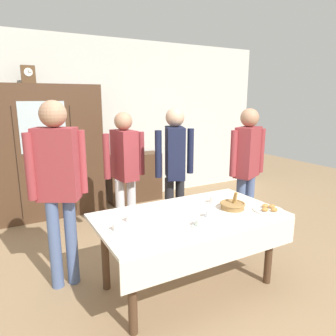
% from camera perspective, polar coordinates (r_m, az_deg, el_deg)
% --- Properties ---
extents(ground_plane, '(12.00, 12.00, 0.00)m').
position_cam_1_polar(ground_plane, '(3.33, 1.75, -19.05)').
color(ground_plane, '#997A56').
rests_on(ground_plane, ground).
extents(back_wall, '(6.40, 0.10, 2.70)m').
position_cam_1_polar(back_wall, '(5.30, -12.95, 8.07)').
color(back_wall, silver).
rests_on(back_wall, ground).
extents(dining_table, '(1.68, 0.94, 0.72)m').
position_cam_1_polar(dining_table, '(2.86, 4.25, -10.53)').
color(dining_table, '#4C3321').
rests_on(dining_table, ground).
extents(wall_cabinet, '(1.68, 0.46, 1.95)m').
position_cam_1_polar(wall_cabinet, '(4.88, -21.96, 2.64)').
color(wall_cabinet, '#4C3321').
rests_on(wall_cabinet, ground).
extents(mantel_clock, '(0.18, 0.11, 0.24)m').
position_cam_1_polar(mantel_clock, '(4.82, -24.33, 15.40)').
color(mantel_clock, brown).
rests_on(mantel_clock, wall_cabinet).
extents(bookshelf_low, '(0.91, 0.35, 0.82)m').
position_cam_1_polar(bookshelf_low, '(5.40, -6.18, -1.72)').
color(bookshelf_low, '#4C3321').
rests_on(bookshelf_low, ground).
extents(book_stack, '(0.17, 0.20, 0.13)m').
position_cam_1_polar(book_stack, '(5.30, -6.30, 3.22)').
color(book_stack, '#3D754C').
rests_on(book_stack, bookshelf_low).
extents(tea_cup_center, '(0.13, 0.13, 0.06)m').
position_cam_1_polar(tea_cup_center, '(3.15, 8.40, -5.92)').
color(tea_cup_center, white).
rests_on(tea_cup_center, dining_table).
extents(tea_cup_mid_left, '(0.13, 0.13, 0.06)m').
position_cam_1_polar(tea_cup_mid_left, '(2.78, 7.68, -8.52)').
color(tea_cup_mid_left, white).
rests_on(tea_cup_mid_left, dining_table).
extents(tea_cup_back_edge, '(0.13, 0.13, 0.06)m').
position_cam_1_polar(tea_cup_back_edge, '(2.69, -6.93, -9.28)').
color(tea_cup_back_edge, white).
rests_on(tea_cup_back_edge, dining_table).
extents(tea_cup_far_left, '(0.13, 0.13, 0.06)m').
position_cam_1_polar(tea_cup_far_left, '(2.59, 5.88, -10.05)').
color(tea_cup_far_left, silver).
rests_on(tea_cup_far_left, dining_table).
extents(tea_cup_mid_right, '(0.13, 0.13, 0.06)m').
position_cam_1_polar(tea_cup_mid_right, '(2.53, -9.28, -10.75)').
color(tea_cup_mid_right, white).
rests_on(tea_cup_mid_right, dining_table).
extents(bread_basket, '(0.24, 0.24, 0.16)m').
position_cam_1_polar(bread_basket, '(3.03, 11.78, -6.70)').
color(bread_basket, '#9E7542').
rests_on(bread_basket, dining_table).
extents(pastry_plate, '(0.28, 0.28, 0.05)m').
position_cam_1_polar(pastry_plate, '(3.07, 18.04, -7.25)').
color(pastry_plate, white).
rests_on(pastry_plate, dining_table).
extents(spoon_mid_right, '(0.12, 0.02, 0.01)m').
position_cam_1_polar(spoon_mid_right, '(2.44, 1.54, -12.16)').
color(spoon_mid_right, silver).
rests_on(spoon_mid_right, dining_table).
extents(spoon_far_left, '(0.12, 0.02, 0.01)m').
position_cam_1_polar(spoon_far_left, '(3.26, 14.54, -6.02)').
color(spoon_far_left, silver).
rests_on(spoon_far_left, dining_table).
extents(spoon_near_left, '(0.12, 0.02, 0.01)m').
position_cam_1_polar(spoon_near_left, '(2.94, -5.09, -7.74)').
color(spoon_near_left, silver).
rests_on(spoon_near_left, dining_table).
extents(person_by_cabinet, '(0.52, 0.38, 1.60)m').
position_cam_1_polar(person_by_cabinet, '(3.78, -7.97, 0.63)').
color(person_by_cabinet, silver).
rests_on(person_by_cabinet, ground).
extents(person_beside_shelf, '(0.52, 0.33, 1.64)m').
position_cam_1_polar(person_beside_shelf, '(3.90, 14.35, 1.15)').
color(person_beside_shelf, slate).
rests_on(person_beside_shelf, ground).
extents(person_behind_table_right, '(0.52, 0.41, 1.65)m').
position_cam_1_polar(person_behind_table_right, '(3.71, 1.26, 1.06)').
color(person_behind_table_right, '#232328').
rests_on(person_behind_table_right, ground).
extents(person_near_right_end, '(0.52, 0.35, 1.74)m').
position_cam_1_polar(person_near_right_end, '(2.93, -19.59, -1.58)').
color(person_near_right_end, slate).
rests_on(person_near_right_end, ground).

